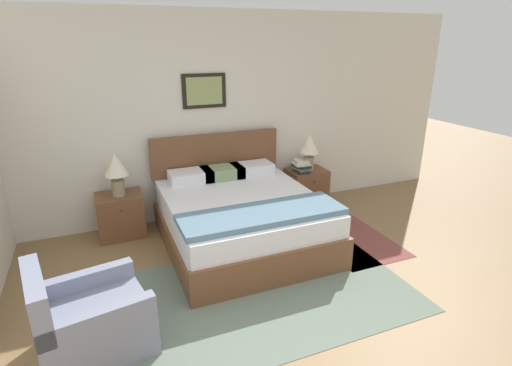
{
  "coord_description": "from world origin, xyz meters",
  "views": [
    {
      "loc": [
        -1.42,
        -1.88,
        2.24
      ],
      "look_at": [
        0.04,
        1.66,
        0.86
      ],
      "focal_mm": 28.0,
      "sensor_mm": 36.0,
      "label": 1
    }
  ],
  "objects_px": {
    "table_lamp_by_door": "(309,147)",
    "bed": "(241,217)",
    "armchair": "(88,322)",
    "nightstand_near_window": "(121,215)",
    "table_lamp_near_window": "(116,168)",
    "nightstand_by_door": "(306,187)"
  },
  "relations": [
    {
      "from": "table_lamp_by_door",
      "to": "bed",
      "type": "bearing_deg",
      "value": -150.79
    },
    {
      "from": "armchair",
      "to": "nightstand_near_window",
      "type": "height_order",
      "value": "armchair"
    },
    {
      "from": "bed",
      "to": "table_lamp_by_door",
      "type": "distance_m",
      "value": 1.54
    },
    {
      "from": "table_lamp_by_door",
      "to": "nightstand_near_window",
      "type": "bearing_deg",
      "value": 179.36
    },
    {
      "from": "armchair",
      "to": "nightstand_by_door",
      "type": "relative_size",
      "value": 1.68
    },
    {
      "from": "nightstand_near_window",
      "to": "table_lamp_by_door",
      "type": "relative_size",
      "value": 1.03
    },
    {
      "from": "bed",
      "to": "table_lamp_by_door",
      "type": "height_order",
      "value": "bed"
    },
    {
      "from": "bed",
      "to": "armchair",
      "type": "bearing_deg",
      "value": -144.59
    },
    {
      "from": "bed",
      "to": "table_lamp_near_window",
      "type": "xyz_separation_m",
      "value": [
        -1.25,
        0.71,
        0.53
      ]
    },
    {
      "from": "armchair",
      "to": "nightstand_near_window",
      "type": "xyz_separation_m",
      "value": [
        0.39,
        1.91,
        0.0
      ]
    },
    {
      "from": "armchair",
      "to": "table_lamp_near_window",
      "type": "distance_m",
      "value": 2.01
    },
    {
      "from": "armchair",
      "to": "table_lamp_near_window",
      "type": "bearing_deg",
      "value": 157.6
    },
    {
      "from": "armchair",
      "to": "table_lamp_near_window",
      "type": "height_order",
      "value": "table_lamp_near_window"
    },
    {
      "from": "nightstand_near_window",
      "to": "armchair",
      "type": "bearing_deg",
      "value": -101.5
    },
    {
      "from": "nightstand_near_window",
      "to": "table_lamp_near_window",
      "type": "xyz_separation_m",
      "value": [
        0.01,
        -0.03,
        0.6
      ]
    },
    {
      "from": "bed",
      "to": "nightstand_near_window",
      "type": "relative_size",
      "value": 3.65
    },
    {
      "from": "nightstand_near_window",
      "to": "nightstand_by_door",
      "type": "xyz_separation_m",
      "value": [
        2.53,
        0.0,
        0.0
      ]
    },
    {
      "from": "nightstand_near_window",
      "to": "table_lamp_by_door",
      "type": "xyz_separation_m",
      "value": [
        2.53,
        -0.03,
        0.6
      ]
    },
    {
      "from": "bed",
      "to": "table_lamp_by_door",
      "type": "bearing_deg",
      "value": 29.21
    },
    {
      "from": "bed",
      "to": "table_lamp_near_window",
      "type": "distance_m",
      "value": 1.53
    },
    {
      "from": "table_lamp_near_window",
      "to": "nightstand_by_door",
      "type": "bearing_deg",
      "value": 0.64
    },
    {
      "from": "nightstand_by_door",
      "to": "table_lamp_near_window",
      "type": "xyz_separation_m",
      "value": [
        -2.51,
        -0.03,
        0.6
      ]
    }
  ]
}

